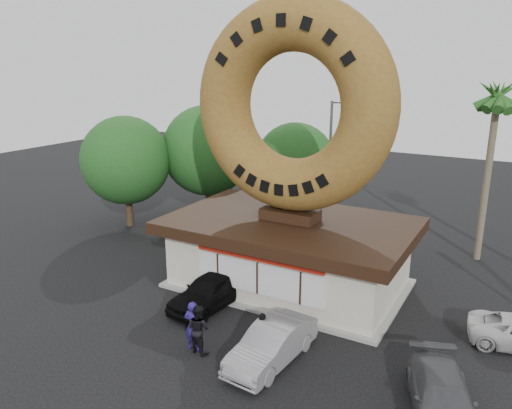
{
  "coord_description": "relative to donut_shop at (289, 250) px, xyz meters",
  "views": [
    {
      "loc": [
        9.49,
        -13.97,
        10.4
      ],
      "look_at": [
        -0.69,
        4.0,
        4.43
      ],
      "focal_mm": 35.0,
      "sensor_mm": 36.0,
      "label": 1
    }
  ],
  "objects": [
    {
      "name": "palm_near",
      "position": [
        7.5,
        8.02,
        6.65
      ],
      "size": [
        2.6,
        2.6,
        9.75
      ],
      "color": "#726651",
      "rests_on": "ground"
    },
    {
      "name": "tree_far",
      "position": [
        -13.0,
        3.02,
        2.56
      ],
      "size": [
        5.6,
        5.6,
        7.14
      ],
      "color": "#473321",
      "rests_on": "ground"
    },
    {
      "name": "street_lamp",
      "position": [
        -1.86,
        10.02,
        2.72
      ],
      "size": [
        2.11,
        0.2,
        8.0
      ],
      "color": "#59595E",
      "rests_on": "ground"
    },
    {
      "name": "tree_west",
      "position": [
        -9.5,
        7.02,
        2.87
      ],
      "size": [
        6.0,
        6.0,
        7.65
      ],
      "color": "#473321",
      "rests_on": "ground"
    },
    {
      "name": "car_grey",
      "position": [
        8.07,
        -6.05,
        -1.13
      ],
      "size": [
        3.15,
        4.73,
        1.27
      ],
      "primitive_type": "imported",
      "rotation": [
        0.0,
        0.0,
        0.34
      ],
      "color": "#505155",
      "rests_on": "ground"
    },
    {
      "name": "ground",
      "position": [
        0.0,
        -5.98,
        -1.77
      ],
      "size": [
        90.0,
        90.0,
        0.0
      ],
      "primitive_type": "plane",
      "color": "black",
      "rests_on": "ground"
    },
    {
      "name": "person_center",
      "position": [
        -0.37,
        -6.83,
        -0.82
      ],
      "size": [
        1.02,
        0.85,
        1.89
      ],
      "primitive_type": "imported",
      "rotation": [
        0.0,
        0.0,
        2.98
      ],
      "color": "black",
      "rests_on": "ground"
    },
    {
      "name": "car_silver",
      "position": [
        2.27,
        -6.07,
        -1.06
      ],
      "size": [
        1.84,
        4.39,
        1.41
      ],
      "primitive_type": "imported",
      "rotation": [
        0.0,
        0.0,
        -0.08
      ],
      "color": "gray",
      "rests_on": "ground"
    },
    {
      "name": "donut_shop",
      "position": [
        0.0,
        0.0,
        0.0
      ],
      "size": [
        11.2,
        7.2,
        3.8
      ],
      "color": "beige",
      "rests_on": "ground"
    },
    {
      "name": "car_black",
      "position": [
        -2.02,
        -3.65,
        -1.02
      ],
      "size": [
        2.25,
        4.55,
        1.49
      ],
      "primitive_type": "imported",
      "rotation": [
        0.0,
        0.0,
        -0.12
      ],
      "color": "black",
      "rests_on": "ground"
    },
    {
      "name": "giant_donut",
      "position": [
        0.0,
        0.02,
        6.71
      ],
      "size": [
        9.35,
        2.38,
        9.35
      ],
      "primitive_type": "torus",
      "rotation": [
        1.57,
        0.0,
        0.0
      ],
      "color": "olive",
      "rests_on": "donut_shop"
    },
    {
      "name": "tree_mid",
      "position": [
        -4.0,
        9.02,
        2.25
      ],
      "size": [
        5.2,
        5.2,
        6.63
      ],
      "color": "#473321",
      "rests_on": "ground"
    },
    {
      "name": "person_left",
      "position": [
        -0.63,
        -6.8,
        -0.78
      ],
      "size": [
        0.77,
        0.56,
        1.96
      ],
      "primitive_type": "imported",
      "rotation": [
        0.0,
        0.0,
        3.27
      ],
      "color": "navy",
      "rests_on": "ground"
    },
    {
      "name": "person_right",
      "position": [
        1.72,
        -5.75,
        -0.96
      ],
      "size": [
        1.01,
        0.59,
        1.61
      ],
      "primitive_type": "imported",
      "rotation": [
        0.0,
        0.0,
        2.92
      ],
      "color": "black",
      "rests_on": "ground"
    }
  ]
}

